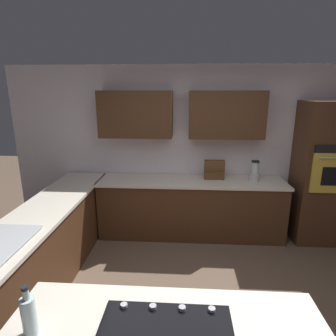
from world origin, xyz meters
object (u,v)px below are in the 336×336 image
at_px(spice_rack, 214,170).
at_px(oil_bottle, 29,315).
at_px(wall_oven, 325,174).
at_px(blender, 255,172).

height_order(spice_rack, oil_bottle, oil_bottle).
distance_m(wall_oven, oil_bottle, 4.07).
height_order(wall_oven, oil_bottle, wall_oven).
relative_size(blender, spice_rack, 1.01).
xyz_separation_m(wall_oven, blender, (1.00, -0.05, -0.01)).
height_order(blender, spice_rack, blender).
bearing_deg(spice_rack, oil_bottle, 66.52).
bearing_deg(spice_rack, blender, 176.68).
bearing_deg(oil_bottle, blender, -122.81).
distance_m(blender, spice_rack, 0.60).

